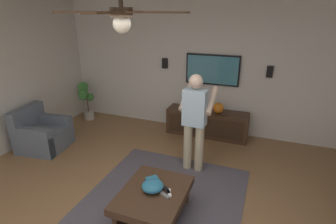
{
  "coord_description": "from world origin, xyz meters",
  "views": [
    {
      "loc": [
        -2.36,
        -1.12,
        2.55
      ],
      "look_at": [
        1.26,
        0.27,
        1.04
      ],
      "focal_mm": 28.45,
      "sensor_mm": 36.0,
      "label": 1
    }
  ],
  "objects_px": {
    "wall_speaker_left": "(270,72)",
    "wall_speaker_right": "(165,63)",
    "potted_plant_tall": "(85,97)",
    "person_standing": "(195,118)",
    "book": "(154,181)",
    "coffee_table": "(153,198)",
    "bowl": "(153,186)",
    "tv": "(212,70)",
    "armchair": "(42,135)",
    "remote_black": "(167,190)",
    "ceiling_fan": "(121,16)",
    "media_console": "(207,123)",
    "remote_white": "(169,193)",
    "vase_round": "(218,108)",
    "remote_grey": "(165,195)"
  },
  "relations": [
    {
      "from": "remote_white",
      "to": "wall_speaker_right",
      "type": "xyz_separation_m",
      "value": [
        2.86,
        1.18,
        1.02
      ]
    },
    {
      "from": "book",
      "to": "bowl",
      "type": "bearing_deg",
      "value": -27.85
    },
    {
      "from": "media_console",
      "to": "ceiling_fan",
      "type": "relative_size",
      "value": 1.42
    },
    {
      "from": "tv",
      "to": "remote_black",
      "type": "height_order",
      "value": "tv"
    },
    {
      "from": "potted_plant_tall",
      "to": "remote_grey",
      "type": "xyz_separation_m",
      "value": [
        -2.5,
        -3.05,
        -0.14
      ]
    },
    {
      "from": "armchair",
      "to": "tv",
      "type": "xyz_separation_m",
      "value": [
        1.93,
        -2.85,
        1.1
      ]
    },
    {
      "from": "coffee_table",
      "to": "vase_round",
      "type": "height_order",
      "value": "vase_round"
    },
    {
      "from": "tv",
      "to": "remote_grey",
      "type": "relative_size",
      "value": 7.4
    },
    {
      "from": "armchair",
      "to": "tv",
      "type": "relative_size",
      "value": 0.81
    },
    {
      "from": "media_console",
      "to": "book",
      "type": "distance_m",
      "value": 2.48
    },
    {
      "from": "coffee_table",
      "to": "potted_plant_tall",
      "type": "distance_m",
      "value": 3.81
    },
    {
      "from": "media_console",
      "to": "remote_grey",
      "type": "height_order",
      "value": "media_console"
    },
    {
      "from": "wall_speaker_left",
      "to": "bowl",
      "type": "bearing_deg",
      "value": 157.2
    },
    {
      "from": "coffee_table",
      "to": "media_console",
      "type": "relative_size",
      "value": 0.59
    },
    {
      "from": "coffee_table",
      "to": "remote_white",
      "type": "bearing_deg",
      "value": -81.2
    },
    {
      "from": "coffee_table",
      "to": "ceiling_fan",
      "type": "xyz_separation_m",
      "value": [
        -0.37,
        0.1,
        2.2
      ]
    },
    {
      "from": "wall_speaker_right",
      "to": "potted_plant_tall",
      "type": "bearing_deg",
      "value": 102.36
    },
    {
      "from": "remote_grey",
      "to": "book",
      "type": "xyz_separation_m",
      "value": [
        0.2,
        0.24,
        0.01
      ]
    },
    {
      "from": "bowl",
      "to": "vase_round",
      "type": "xyz_separation_m",
      "value": [
        2.58,
        -0.32,
        0.2
      ]
    },
    {
      "from": "remote_grey",
      "to": "vase_round",
      "type": "xyz_separation_m",
      "value": [
        2.64,
        -0.14,
        0.25
      ]
    },
    {
      "from": "remote_black",
      "to": "wall_speaker_right",
      "type": "xyz_separation_m",
      "value": [
        2.83,
        1.14,
        1.02
      ]
    },
    {
      "from": "coffee_table",
      "to": "potted_plant_tall",
      "type": "relative_size",
      "value": 1.08
    },
    {
      "from": "remote_white",
      "to": "remote_black",
      "type": "height_order",
      "value": "same"
    },
    {
      "from": "bowl",
      "to": "media_console",
      "type": "bearing_deg",
      "value": -2.12
    },
    {
      "from": "person_standing",
      "to": "remote_white",
      "type": "distance_m",
      "value": 1.36
    },
    {
      "from": "remote_black",
      "to": "remote_grey",
      "type": "height_order",
      "value": "same"
    },
    {
      "from": "tv",
      "to": "vase_round",
      "type": "height_order",
      "value": "tv"
    },
    {
      "from": "tv",
      "to": "wall_speaker_right",
      "type": "distance_m",
      "value": 1.06
    },
    {
      "from": "armchair",
      "to": "person_standing",
      "type": "distance_m",
      "value": 3.03
    },
    {
      "from": "wall_speaker_left",
      "to": "media_console",
      "type": "bearing_deg",
      "value": 102.89
    },
    {
      "from": "potted_plant_tall",
      "to": "ceiling_fan",
      "type": "relative_size",
      "value": 0.77
    },
    {
      "from": "tv",
      "to": "potted_plant_tall",
      "type": "distance_m",
      "value": 3.1
    },
    {
      "from": "coffee_table",
      "to": "remote_white",
      "type": "xyz_separation_m",
      "value": [
        0.03,
        -0.2,
        0.12
      ]
    },
    {
      "from": "tv",
      "to": "remote_grey",
      "type": "height_order",
      "value": "tv"
    },
    {
      "from": "tv",
      "to": "person_standing",
      "type": "xyz_separation_m",
      "value": [
        -1.59,
        -0.09,
        -0.44
      ]
    },
    {
      "from": "wall_speaker_left",
      "to": "wall_speaker_right",
      "type": "distance_m",
      "value": 2.17
    },
    {
      "from": "coffee_table",
      "to": "wall_speaker_right",
      "type": "bearing_deg",
      "value": 18.67
    },
    {
      "from": "media_console",
      "to": "wall_speaker_left",
      "type": "xyz_separation_m",
      "value": [
        0.25,
        -1.11,
        1.15
      ]
    },
    {
      "from": "book",
      "to": "wall_speaker_right",
      "type": "relative_size",
      "value": 1.0
    },
    {
      "from": "person_standing",
      "to": "remote_black",
      "type": "relative_size",
      "value": 10.93
    },
    {
      "from": "potted_plant_tall",
      "to": "book",
      "type": "bearing_deg",
      "value": -129.31
    },
    {
      "from": "person_standing",
      "to": "book",
      "type": "relative_size",
      "value": 7.45
    },
    {
      "from": "remote_black",
      "to": "book",
      "type": "relative_size",
      "value": 0.68
    },
    {
      "from": "potted_plant_tall",
      "to": "bowl",
      "type": "bearing_deg",
      "value": -130.54
    },
    {
      "from": "media_console",
      "to": "tv",
      "type": "xyz_separation_m",
      "value": [
        0.24,
        0.0,
        1.1
      ]
    },
    {
      "from": "remote_black",
      "to": "wall_speaker_left",
      "type": "height_order",
      "value": "wall_speaker_left"
    },
    {
      "from": "armchair",
      "to": "wall_speaker_right",
      "type": "bearing_deg",
      "value": 40.2
    },
    {
      "from": "person_standing",
      "to": "remote_black",
      "type": "xyz_separation_m",
      "value": [
        -1.22,
        0.0,
        -0.52
      ]
    },
    {
      "from": "potted_plant_tall",
      "to": "person_standing",
      "type": "bearing_deg",
      "value": -111.31
    },
    {
      "from": "ceiling_fan",
      "to": "wall_speaker_right",
      "type": "bearing_deg",
      "value": 15.1
    }
  ]
}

